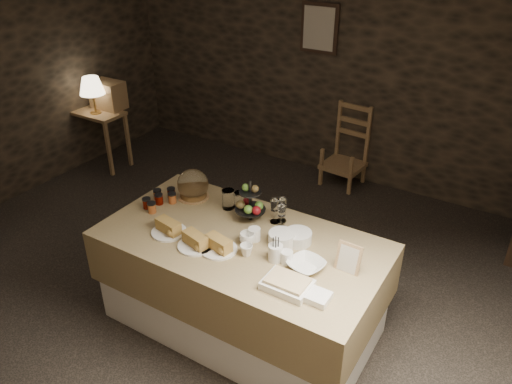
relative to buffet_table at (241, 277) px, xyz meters
The scene contains 27 objects.
ground_plane 0.84m from the buffet_table, 151.21° to the left, with size 5.50×5.00×0.01m, color black.
room_shell 1.29m from the buffet_table, 151.21° to the left, with size 5.52×5.02×2.60m.
buffet_table is the anchor object (origin of this frame).
console_table 3.44m from the buffet_table, 154.57° to the left, with size 0.68×0.39×0.73m.
table_lamp 3.43m from the buffet_table, 154.97° to the left, with size 0.30×0.30×0.45m.
wine_rack 3.50m from the buffet_table, 151.53° to the left, with size 0.42×0.26×0.34m, color olive.
chair 2.69m from the buffet_table, 95.43° to the left, with size 0.49×0.47×0.75m.
framed_picture 3.17m from the buffet_table, 105.14° to the left, with size 0.45×0.04×0.55m.
plate_stack_a 0.50m from the buffet_table, 17.77° to the left, with size 0.19×0.19×0.10m, color white.
plate_stack_b 0.57m from the buffet_table, 26.08° to the left, with size 0.20×0.20×0.09m, color white.
cutlery_holder 0.54m from the buffet_table, 14.28° to the right, with size 0.10×0.10×0.12m, color white.
cup_a 0.40m from the buffet_table, 19.77° to the right, with size 0.12×0.12×0.09m, color white.
cup_b 0.44m from the buffet_table, 45.63° to the right, with size 0.09×0.09×0.08m, color white.
mug_c 0.41m from the buffet_table, 25.88° to the left, with size 0.09×0.09×0.10m, color white.
mug_d 0.58m from the buffet_table, ahead, with size 0.08×0.08×0.09m, color white.
bowl 0.68m from the buffet_table, ahead, with size 0.23×0.23×0.06m, color white.
cake_dome 0.86m from the buffet_table, 155.57° to the left, with size 0.26×0.26×0.26m.
fruit_stand 0.55m from the buffet_table, 106.97° to the left, with size 0.24×0.24×0.34m.
bread_platter_left 0.67m from the buffet_table, 156.73° to the right, with size 0.26×0.26×0.11m.
bread_platter_center 0.51m from the buffet_table, 132.13° to the right, with size 0.26×0.26×0.11m.
bread_platter_right 0.44m from the buffet_table, 105.75° to the right, with size 0.26×0.26×0.11m.
jam_jars 0.92m from the buffet_table, behind, with size 0.20×0.32×0.07m.
tart_dish 0.73m from the buffet_table, 28.65° to the right, with size 0.30×0.22×0.07m.
square_dish 0.90m from the buffet_table, 21.48° to the right, with size 0.14×0.14×0.04m, color white.
menu_frame 0.91m from the buffet_table, ahead, with size 0.17×0.02×0.22m, color olive.
storage_jar_a 0.62m from the buffet_table, 135.85° to the left, with size 0.10×0.10×0.16m, color white.
storage_jar_b 0.61m from the buffet_table, 123.85° to the left, with size 0.09×0.09×0.14m, color white.
Camera 1 is at (2.26, -2.81, 2.91)m, focal length 35.00 mm.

